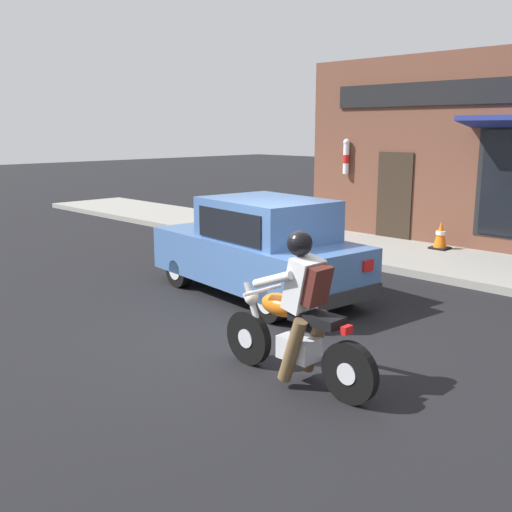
% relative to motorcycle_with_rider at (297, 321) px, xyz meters
% --- Properties ---
extents(ground_plane, '(80.00, 80.00, 0.00)m').
position_rel_motorcycle_with_rider_xyz_m(ground_plane, '(0.81, 1.34, -0.68)').
color(ground_plane, black).
extents(sidewalk_curb, '(2.60, 22.00, 0.14)m').
position_rel_motorcycle_with_rider_xyz_m(sidewalk_curb, '(6.17, 4.34, -0.61)').
color(sidewalk_curb, gray).
rests_on(sidewalk_curb, ground).
extents(motorcycle_with_rider, '(0.56, 2.02, 1.62)m').
position_rel_motorcycle_with_rider_xyz_m(motorcycle_with_rider, '(0.00, 0.00, 0.00)').
color(motorcycle_with_rider, black).
rests_on(motorcycle_with_rider, ground).
extents(car_hatchback, '(2.04, 3.94, 1.57)m').
position_rel_motorcycle_with_rider_xyz_m(car_hatchback, '(2.10, 2.64, 0.09)').
color(car_hatchback, black).
rests_on(car_hatchback, ground).
extents(traffic_cone, '(0.36, 0.36, 0.60)m').
position_rel_motorcycle_with_rider_xyz_m(traffic_cone, '(7.00, 2.16, -0.25)').
color(traffic_cone, black).
rests_on(traffic_cone, sidewalk_curb).
extents(fire_hydrant, '(0.36, 0.24, 0.88)m').
position_rel_motorcycle_with_rider_xyz_m(fire_hydrant, '(6.04, 5.21, -0.11)').
color(fire_hydrant, red).
rests_on(fire_hydrant, sidewalk_curb).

